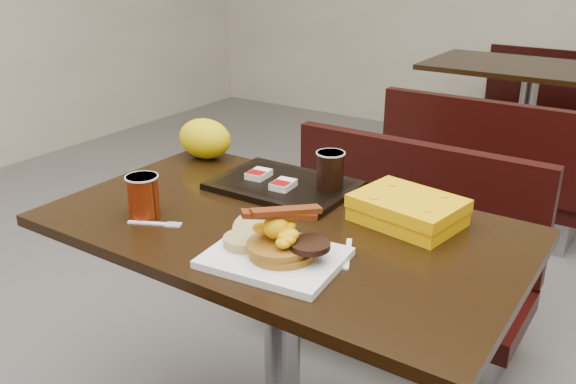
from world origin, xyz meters
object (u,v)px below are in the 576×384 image
Objects in this scene: hashbrown_sleeve_left at (259,174)px; clamshell at (408,210)px; table_near at (282,345)px; pancake_stack at (282,249)px; bench_far_s at (489,162)px; tray at (284,185)px; table_far at (524,128)px; coffee_cup_near at (143,196)px; fork at (147,223)px; knife at (348,253)px; bench_far_n at (549,107)px; bench_near_n at (390,252)px; platter at (275,258)px; paper_bag at (205,138)px; hashbrown_sleeve_right at (283,185)px; coffee_cup_far at (330,170)px.

hashbrown_sleeve_left is 0.29× the size of clamshell.
hashbrown_sleeve_left is at bearing 138.13° from table_near.
pancake_stack is 0.58× the size of clamshell.
tray is (-0.13, -1.71, 0.40)m from bench_far_s.
table_near and table_far have the same top height.
pancake_stack is 0.43m from coffee_cup_near.
pancake_stack reaches higher than fork.
coffee_cup_near is 0.80× the size of fork.
tray is at bearing 0.27° from hashbrown_sleeve_left.
knife reaches higher than table_near.
bench_far_n is 3.15m from hashbrown_sleeve_left.
table_near is at bearing -90.00° from bench_far_s.
table_near is 0.49m from hashbrown_sleeve_left.
bench_near_n and bench_far_s have the same top height.
platter reaches higher than bench_far_s.
fork is at bearing -65.35° from paper_bag.
hashbrown_sleeve_right reaches higher than bench_near_n.
knife is at bearing -73.66° from bench_near_n.
platter is 2.82× the size of coffee_cup_far.
bench_near_n is 1.00× the size of bench_far_n.
bench_near_n is 1.00× the size of bench_far_s.
clamshell is at bearing 33.65° from table_near.
table_near is at bearing -91.05° from coffee_cup_far.
hashbrown_sleeve_right is at bearing -144.73° from coffee_cup_far.
hashbrown_sleeve_left is 0.22m from coffee_cup_far.
clamshell is (0.47, -0.01, 0.01)m from hashbrown_sleeve_left.
coffee_cup_near is 0.43× the size of clamshell.
paper_bag is at bearing 157.59° from hashbrown_sleeve_right.
tray is at bearing 123.68° from pancake_stack.
bench_near_n is at bearing 75.44° from tray.
hashbrown_sleeve_right is 0.14m from coffee_cup_far.
tray is 5.39× the size of hashbrown_sleeve_right.
hashbrown_sleeve_right is (0.17, 0.36, 0.03)m from fork.
hashbrown_sleeve_right is (-0.21, 0.34, 0.02)m from platter.
bench_far_n is at bearing 90.00° from table_near.
clamshell is (0.26, -1.72, 0.42)m from bench_far_s.
clamshell is at bearing -2.40° from hashbrown_sleeve_right.
table_near is at bearing 114.17° from platter.
knife is (0.22, -0.06, 0.38)m from table_near.
platter is (0.10, -0.18, 0.38)m from table_near.
bench_far_n is at bearing 80.66° from paper_bag.
tray is (-0.13, 0.19, 0.38)m from table_near.
coffee_cup_far is (0.00, -3.07, 0.46)m from bench_far_n.
table_near is 0.72m from paper_bag.
pancake_stack is 0.49m from hashbrown_sleeve_left.
table_far is at bearing 86.44° from tray.
platter is (0.10, -2.78, 0.38)m from table_far.
table_far is 2.82m from coffee_cup_near.
table_near reaches higher than bench_far_n.
bench_far_s is 1.77m from hashbrown_sleeve_left.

